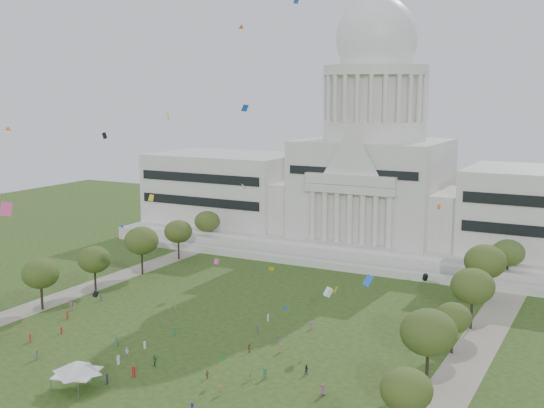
{
  "coord_description": "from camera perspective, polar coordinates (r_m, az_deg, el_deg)",
  "views": [
    {
      "loc": [
        71.77,
        -91.04,
        49.42
      ],
      "look_at": [
        0.0,
        45.0,
        24.0
      ],
      "focal_mm": 45.0,
      "sensor_mm": 36.0,
      "label": 1
    }
  ],
  "objects": [
    {
      "name": "row_tree_l_2",
      "position": [
        164.49,
        -18.8,
        -5.53
      ],
      "size": [
        8.42,
        8.42,
        11.97
      ],
      "color": "black",
      "rests_on": "ground"
    },
    {
      "name": "row_tree_r_6",
      "position": [
        185.58,
        19.16,
        -3.88
      ],
      "size": [
        8.42,
        8.42,
        11.97
      ],
      "color": "black",
      "rests_on": "ground"
    },
    {
      "name": "person_10",
      "position": [
        133.57,
        -1.92,
        -11.93
      ],
      "size": [
        0.87,
        1.16,
        1.76
      ],
      "primitive_type": "imported",
      "rotation": [
        0.0,
        0.0,
        1.23
      ],
      "color": "olive",
      "rests_on": "ground"
    },
    {
      "name": "person_6",
      "position": [
        111.1,
        -6.71,
        -16.59
      ],
      "size": [
        0.79,
        0.99,
        1.78
      ],
      "primitive_type": "imported",
      "rotation": [
        0.0,
        0.0,
        1.86
      ],
      "color": "navy",
      "rests_on": "ground"
    },
    {
      "name": "person_0",
      "position": [
        116.41,
        4.29,
        -15.22
      ],
      "size": [
        1.06,
        1.17,
        2.01
      ],
      "primitive_type": "imported",
      "rotation": [
        0.0,
        0.0,
        5.26
      ],
      "color": "#994C8C",
      "rests_on": "ground"
    },
    {
      "name": "row_tree_r_2",
      "position": [
        118.78,
        12.96,
        -10.42
      ],
      "size": [
        9.55,
        9.55,
        13.58
      ],
      "color": "black",
      "rests_on": "ground"
    },
    {
      "name": "event_tent",
      "position": [
        121.71,
        -16.01,
        -12.94
      ],
      "size": [
        11.28,
        11.28,
        5.08
      ],
      "color": "#4C4C4C",
      "rests_on": "ground"
    },
    {
      "name": "distant_crowd",
      "position": [
        141.95,
        -11.59,
        -10.82
      ],
      "size": [
        59.62,
        41.86,
        1.93
      ],
      "color": "silver",
      "rests_on": "ground"
    },
    {
      "name": "row_tree_l_3",
      "position": [
        175.31,
        -14.64,
        -4.52
      ],
      "size": [
        8.12,
        8.12,
        11.55
      ],
      "color": "black",
      "rests_on": "ground"
    },
    {
      "name": "capitol",
      "position": [
        218.54,
        8.43,
        2.15
      ],
      "size": [
        160.0,
        64.5,
        91.3
      ],
      "color": "silver",
      "rests_on": "ground"
    },
    {
      "name": "person_3",
      "position": [
        121.66,
        -1.86,
        -14.2
      ],
      "size": [
        0.82,
        1.08,
        1.49
      ],
      "primitive_type": "imported",
      "rotation": [
        0.0,
        0.0,
        5.09
      ],
      "color": "olive",
      "rests_on": "ground"
    },
    {
      "name": "row_tree_l_4",
      "position": [
        188.69,
        -10.87,
        -3.03
      ],
      "size": [
        9.29,
        9.29,
        13.21
      ],
      "color": "black",
      "rests_on": "ground"
    },
    {
      "name": "person_7",
      "position": [
        124.75,
        -15.01,
        -13.83
      ],
      "size": [
        0.81,
        0.82,
        1.82
      ],
      "primitive_type": "imported",
      "rotation": [
        0.0,
        0.0,
        3.95
      ],
      "color": "silver",
      "rests_on": "ground"
    },
    {
      "name": "person_5",
      "position": [
        129.11,
        -9.78,
        -12.8
      ],
      "size": [
        1.46,
        1.94,
        1.95
      ],
      "primitive_type": "imported",
      "rotation": [
        0.0,
        0.0,
        2.05
      ],
      "color": "#33723F",
      "rests_on": "ground"
    },
    {
      "name": "path_right",
      "position": [
        132.87,
        15.88,
        -12.82
      ],
      "size": [
        8.0,
        160.0,
        0.04
      ],
      "primitive_type": "cube",
      "color": "gray",
      "rests_on": "ground"
    },
    {
      "name": "person_8",
      "position": [
        134.44,
        -12.02,
        -11.97
      ],
      "size": [
        0.99,
        0.71,
        1.87
      ],
      "primitive_type": "imported",
      "rotation": [
        0.0,
        0.0,
        3.32
      ],
      "color": "silver",
      "rests_on": "ground"
    },
    {
      "name": "row_tree_r_1",
      "position": [
        101.83,
        11.18,
        -15.02
      ],
      "size": [
        7.58,
        7.58,
        10.78
      ],
      "color": "black",
      "rests_on": "ground"
    },
    {
      "name": "row_tree_l_6",
      "position": [
        219.62,
        -5.45,
        -1.46
      ],
      "size": [
        8.19,
        8.19,
        11.64
      ],
      "color": "black",
      "rests_on": "ground"
    },
    {
      "name": "row_tree_r_3",
      "position": [
        135.27,
        14.91,
        -9.18
      ],
      "size": [
        7.01,
        7.01,
        9.98
      ],
      "color": "black",
      "rests_on": "ground"
    },
    {
      "name": "person_2",
      "position": [
        123.86,
        2.94,
        -13.68
      ],
      "size": [
        1.02,
        1.02,
        1.84
      ],
      "primitive_type": "imported",
      "rotation": [
        0.0,
        0.0,
        0.78
      ],
      "color": "#26262B",
      "rests_on": "ground"
    },
    {
      "name": "person_9",
      "position": [
        116.47,
        -4.38,
        -15.28
      ],
      "size": [
        1.27,
        1.08,
        1.75
      ],
      "primitive_type": "imported",
      "rotation": [
        0.0,
        0.0,
        0.54
      ],
      "color": "olive",
      "rests_on": "ground"
    },
    {
      "name": "kite_swarm",
      "position": [
        124.72,
        -7.55,
        -1.98
      ],
      "size": [
        94.02,
        104.86,
        62.95
      ],
      "color": "orange",
      "rests_on": "ground"
    },
    {
      "name": "row_tree_r_5",
      "position": [
        168.39,
        17.41,
        -4.62
      ],
      "size": [
        9.82,
        9.82,
        13.96
      ],
      "color": "black",
      "rests_on": "ground"
    },
    {
      "name": "row_tree_l_5",
      "position": [
        204.03,
        -7.85,
        -2.3
      ],
      "size": [
        8.33,
        8.33,
        11.85
      ],
      "color": "black",
      "rests_on": "ground"
    },
    {
      "name": "path_left",
      "position": [
        177.3,
        -16.33,
        -7.18
      ],
      "size": [
        8.0,
        160.0,
        0.04
      ],
      "primitive_type": "cube",
      "color": "gray",
      "rests_on": "ground"
    },
    {
      "name": "person_4",
      "position": [
        122.7,
        -5.46,
        -14.01
      ],
      "size": [
        0.54,
        0.94,
        1.58
      ],
      "primitive_type": "imported",
      "rotation": [
        0.0,
        0.0,
        4.75
      ],
      "color": "olive",
      "rests_on": "ground"
    },
    {
      "name": "ground",
      "position": [
        126.02,
        -9.88,
        -13.85
      ],
      "size": [
        400.0,
        400.0,
        0.0
      ],
      "primitive_type": "plane",
      "color": "#2D4516",
      "rests_on": "ground"
    },
    {
      "name": "row_tree_r_4",
      "position": [
        149.14,
        16.45,
        -6.62
      ],
      "size": [
        9.19,
        9.19,
        13.06
      ],
      "color": "black",
      "rests_on": "ground"
    }
  ]
}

